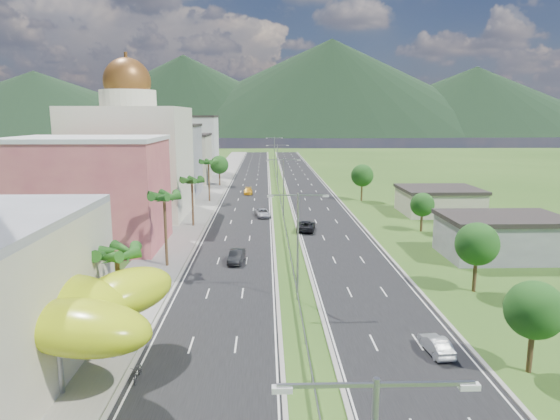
{
  "coord_description": "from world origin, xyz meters",
  "views": [
    {
      "loc": [
        -3.16,
        -38.1,
        18.42
      ],
      "look_at": [
        -1.41,
        22.3,
        7.0
      ],
      "focal_mm": 32.0,
      "sensor_mm": 36.0,
      "label": 1
    }
  ],
  "objects": [
    {
      "name": "ground",
      "position": [
        0.0,
        0.0,
        0.0
      ],
      "size": [
        500.0,
        500.0,
        0.0
      ],
      "primitive_type": "plane",
      "color": "#2D5119",
      "rests_on": "ground"
    },
    {
      "name": "road_left",
      "position": [
        -7.5,
        90.0,
        0.02
      ],
      "size": [
        11.0,
        260.0,
        0.04
      ],
      "primitive_type": "cube",
      "color": "black",
      "rests_on": "ground"
    },
    {
      "name": "road_right",
      "position": [
        7.5,
        90.0,
        0.02
      ],
      "size": [
        11.0,
        260.0,
        0.04
      ],
      "primitive_type": "cube",
      "color": "black",
      "rests_on": "ground"
    },
    {
      "name": "sidewalk_left",
      "position": [
        -17.0,
        90.0,
        0.06
      ],
      "size": [
        7.0,
        260.0,
        0.12
      ],
      "primitive_type": "cube",
      "color": "gray",
      "rests_on": "ground"
    },
    {
      "name": "median_guardrail",
      "position": [
        0.0,
        71.99,
        0.62
      ],
      "size": [
        0.1,
        216.06,
        0.76
      ],
      "color": "gray",
      "rests_on": "ground"
    },
    {
      "name": "streetlight_median_b",
      "position": [
        0.0,
        10.0,
        6.75
      ],
      "size": [
        6.04,
        0.25,
        11.0
      ],
      "color": "gray",
      "rests_on": "ground"
    },
    {
      "name": "streetlight_median_c",
      "position": [
        0.0,
        50.0,
        6.75
      ],
      "size": [
        6.04,
        0.25,
        11.0
      ],
      "color": "gray",
      "rests_on": "ground"
    },
    {
      "name": "streetlight_median_d",
      "position": [
        0.0,
        95.0,
        6.75
      ],
      "size": [
        6.04,
        0.25,
        11.0
      ],
      "color": "gray",
      "rests_on": "ground"
    },
    {
      "name": "streetlight_median_e",
      "position": [
        0.0,
        140.0,
        6.75
      ],
      "size": [
        6.04,
        0.25,
        11.0
      ],
      "color": "gray",
      "rests_on": "ground"
    },
    {
      "name": "lime_canopy",
      "position": [
        -20.0,
        -4.0,
        4.99
      ],
      "size": [
        18.0,
        15.0,
        7.4
      ],
      "color": "#BCD314",
      "rests_on": "ground"
    },
    {
      "name": "pink_shophouse",
      "position": [
        -28.0,
        32.0,
        7.5
      ],
      "size": [
        20.0,
        15.0,
        15.0
      ],
      "primitive_type": "cube",
      "color": "#BD4D59",
      "rests_on": "ground"
    },
    {
      "name": "domed_building",
      "position": [
        -28.0,
        55.0,
        11.35
      ],
      "size": [
        20.0,
        20.0,
        28.7
      ],
      "color": "beige",
      "rests_on": "ground"
    },
    {
      "name": "midrise_grey",
      "position": [
        -27.0,
        80.0,
        8.0
      ],
      "size": [
        16.0,
        15.0,
        16.0
      ],
      "primitive_type": "cube",
      "color": "gray",
      "rests_on": "ground"
    },
    {
      "name": "midrise_beige",
      "position": [
        -27.0,
        102.0,
        6.5
      ],
      "size": [
        16.0,
        15.0,
        13.0
      ],
      "primitive_type": "cube",
      "color": "#B6AD95",
      "rests_on": "ground"
    },
    {
      "name": "midrise_white",
      "position": [
        -27.0,
        125.0,
        9.0
      ],
      "size": [
        16.0,
        15.0,
        18.0
      ],
      "primitive_type": "cube",
      "color": "silver",
      "rests_on": "ground"
    },
    {
      "name": "shed_near",
      "position": [
        28.0,
        25.0,
        2.5
      ],
      "size": [
        15.0,
        10.0,
        5.0
      ],
      "primitive_type": "cube",
      "color": "gray",
      "rests_on": "ground"
    },
    {
      "name": "shed_far",
      "position": [
        30.0,
        55.0,
        2.2
      ],
      "size": [
        14.0,
        12.0,
        4.4
      ],
      "primitive_type": "cube",
      "color": "#B6AD95",
      "rests_on": "ground"
    },
    {
      "name": "palm_tree_b",
      "position": [
        -15.5,
        2.0,
        7.06
      ],
      "size": [
        3.6,
        3.6,
        8.1
      ],
      "color": "#47301C",
      "rests_on": "ground"
    },
    {
      "name": "palm_tree_c",
      "position": [
        -15.5,
        22.0,
        8.5
      ],
      "size": [
        3.6,
        3.6,
        9.6
      ],
      "color": "#47301C",
      "rests_on": "ground"
    },
    {
      "name": "palm_tree_d",
      "position": [
        -15.5,
        45.0,
        7.54
      ],
      "size": [
        3.6,
        3.6,
        8.6
      ],
      "color": "#47301C",
      "rests_on": "ground"
    },
    {
      "name": "palm_tree_e",
      "position": [
        -15.5,
        70.0,
        8.31
      ],
      "size": [
        3.6,
        3.6,
        9.4
      ],
      "color": "#47301C",
      "rests_on": "ground"
    },
    {
      "name": "leafy_tree_lfar",
      "position": [
        -15.5,
        95.0,
        5.58
      ],
      "size": [
        4.9,
        4.9,
        8.05
      ],
      "color": "#47301C",
      "rests_on": "ground"
    },
    {
      "name": "leafy_tree_ra",
      "position": [
        16.0,
        -5.0,
        4.78
      ],
      "size": [
        4.2,
        4.2,
        6.9
      ],
      "color": "#47301C",
      "rests_on": "ground"
    },
    {
      "name": "leafy_tree_rb",
      "position": [
        19.0,
        12.0,
        5.18
      ],
      "size": [
        4.55,
        4.55,
        7.47
      ],
      "color": "#47301C",
      "rests_on": "ground"
    },
    {
      "name": "leafy_tree_rc",
      "position": [
        22.0,
        40.0,
        4.37
      ],
      "size": [
        3.85,
        3.85,
        6.33
      ],
      "color": "#47301C",
      "rests_on": "ground"
    },
    {
      "name": "leafy_tree_rd",
      "position": [
        18.0,
        70.0,
        5.58
      ],
      "size": [
        4.9,
        4.9,
        8.05
      ],
      "color": "#47301C",
      "rests_on": "ground"
    },
    {
      "name": "mountain_ridge",
      "position": [
        60.0,
        450.0,
        0.0
      ],
      "size": [
        860.0,
        140.0,
        90.0
      ],
      "primitive_type": null,
      "color": "black",
      "rests_on": "ground"
    },
    {
      "name": "car_dark_left",
      "position": [
        -6.94,
        23.3,
        0.84
      ],
      "size": [
        2.16,
        5.01,
        1.6
      ],
      "primitive_type": "imported",
      "rotation": [
        0.0,
        0.0,
        -0.1
      ],
      "color": "black",
      "rests_on": "road_left"
    },
    {
      "name": "car_silver_mid_left",
      "position": [
        -3.77,
        52.33,
        0.78
      ],
      "size": [
        3.32,
        5.66,
        1.48
      ],
      "primitive_type": "imported",
      "rotation": [
        0.0,
        0.0,
        0.17
      ],
      "color": "#A7A9AF",
      "rests_on": "road_left"
    },
    {
      "name": "car_yellow_far_left",
      "position": [
        -7.37,
        79.88,
        0.76
      ],
      "size": [
        2.1,
        4.99,
        1.44
      ],
      "primitive_type": "imported",
      "rotation": [
        0.0,
        0.0,
        0.02
      ],
      "color": "yellow",
      "rests_on": "road_left"
    },
    {
      "name": "car_silver_right",
      "position": [
        10.18,
        -1.95,
        0.72
      ],
      "size": [
        1.82,
        4.25,
        1.36
      ],
      "primitive_type": "imported",
      "rotation": [
        0.0,
        0.0,
        3.23
      ],
      "color": "#B2B4BA",
      "rests_on": "road_right"
    },
    {
      "name": "car_dark_far_right",
      "position": [
        3.35,
        40.83,
        0.86
      ],
      "size": [
        3.67,
        6.29,
        1.65
      ],
      "primitive_type": "imported",
      "rotation": [
        0.0,
        0.0,
        2.98
      ],
      "color": "black",
      "rests_on": "road_right"
    },
    {
      "name": "motorcycle",
      "position": [
        -12.3,
        -5.26,
        0.73
      ],
      "size": [
        0.71,
        2.18,
        1.38
      ],
      "primitive_type": "imported",
      "rotation": [
        0.0,
        0.0,
        0.03
      ],
      "color": "black",
      "rests_on": "road_left"
    }
  ]
}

